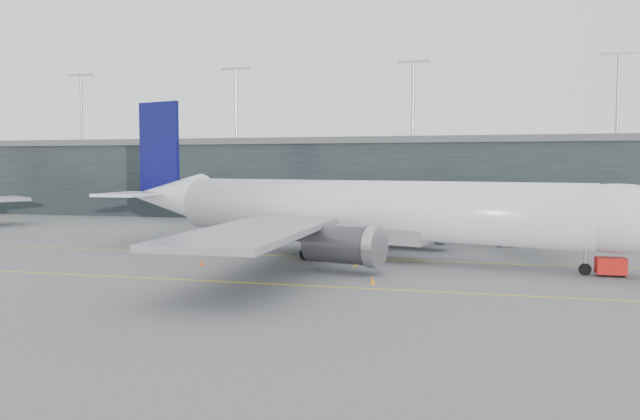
# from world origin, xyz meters

# --- Properties ---
(ground) EXTENTS (320.00, 320.00, 0.00)m
(ground) POSITION_xyz_m (0.00, 0.00, 0.00)
(ground) COLOR slate
(ground) RESTS_ON ground
(taxiline_a) EXTENTS (160.00, 0.25, 0.02)m
(taxiline_a) POSITION_xyz_m (0.00, -4.00, 0.01)
(taxiline_a) COLOR gold
(taxiline_a) RESTS_ON ground
(taxiline_b) EXTENTS (160.00, 0.25, 0.02)m
(taxiline_b) POSITION_xyz_m (0.00, -20.00, 0.01)
(taxiline_b) COLOR gold
(taxiline_b) RESTS_ON ground
(taxiline_lead_main) EXTENTS (0.25, 60.00, 0.02)m
(taxiline_lead_main) POSITION_xyz_m (5.00, 20.00, 0.01)
(taxiline_lead_main) COLOR gold
(taxiline_lead_main) RESTS_ON ground
(terminal) EXTENTS (240.00, 36.00, 29.00)m
(terminal) POSITION_xyz_m (-0.00, 58.00, 7.62)
(terminal) COLOR black
(terminal) RESTS_ON ground
(main_aircraft) EXTENTS (63.98, 58.86, 18.22)m
(main_aircraft) POSITION_xyz_m (4.69, -3.09, 5.11)
(main_aircraft) COLOR white
(main_aircraft) RESTS_ON ground
(jet_bridge) EXTENTS (20.66, 43.64, 6.75)m
(jet_bridge) POSITION_xyz_m (16.94, 23.55, 5.05)
(jet_bridge) COLOR #2C2C31
(jet_bridge) RESTS_ON ground
(gse_cart) EXTENTS (2.53, 1.64, 1.70)m
(gse_cart) POSITION_xyz_m (28.37, -9.11, 0.95)
(gse_cart) COLOR red
(gse_cart) RESTS_ON ground
(uld_a) EXTENTS (2.66, 2.41, 1.99)m
(uld_a) POSITION_xyz_m (-6.16, 10.73, 1.05)
(uld_a) COLOR #38373C
(uld_a) RESTS_ON ground
(uld_b) EXTENTS (2.16, 1.85, 1.75)m
(uld_b) POSITION_xyz_m (-3.40, 11.45, 0.92)
(uld_b) COLOR #38373C
(uld_b) RESTS_ON ground
(uld_c) EXTENTS (2.58, 2.27, 2.00)m
(uld_c) POSITION_xyz_m (-1.36, 10.29, 1.05)
(uld_c) COLOR #38373C
(uld_c) RESTS_ON ground
(cone_wing_stbd) EXTENTS (0.43, 0.43, 0.68)m
(cone_wing_stbd) POSITION_xyz_m (8.20, -18.05, 0.34)
(cone_wing_stbd) COLOR orange
(cone_wing_stbd) RESTS_ON ground
(cone_wing_port) EXTENTS (0.45, 0.45, 0.71)m
(cone_wing_port) POSITION_xyz_m (10.15, 9.55, 0.36)
(cone_wing_port) COLOR #F9580D
(cone_wing_port) RESTS_ON ground
(cone_tail) EXTENTS (0.40, 0.40, 0.63)m
(cone_tail) POSITION_xyz_m (-9.78, -12.49, 0.32)
(cone_tail) COLOR #F8470D
(cone_tail) RESTS_ON ground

